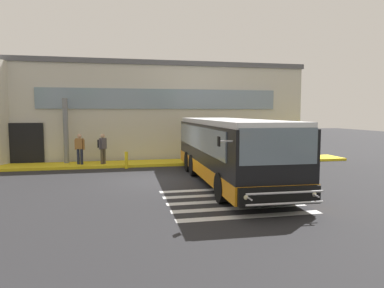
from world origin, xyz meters
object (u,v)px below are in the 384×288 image
at_px(passenger_near_column, 80,147).
at_px(safety_bollard_yellow, 126,160).
at_px(bus_main_foreground, 229,152).
at_px(passenger_by_doorway, 102,147).
at_px(entry_support_column, 66,131).

bearing_deg(passenger_near_column, safety_bollard_yellow, -22.60).
height_order(bus_main_foreground, safety_bollard_yellow, bus_main_foreground).
bearing_deg(passenger_by_doorway, bus_main_foreground, -46.66).
xyz_separation_m(entry_support_column, passenger_by_doorway, (2.01, -0.86, -0.85)).
height_order(bus_main_foreground, passenger_by_doorway, bus_main_foreground).
relative_size(bus_main_foreground, safety_bollard_yellow, 11.79).
height_order(entry_support_column, bus_main_foreground, entry_support_column).
xyz_separation_m(entry_support_column, safety_bollard_yellow, (3.27, -1.80, -1.52)).
height_order(bus_main_foreground, passenger_near_column, bus_main_foreground).
height_order(entry_support_column, passenger_by_doorway, entry_support_column).
relative_size(bus_main_foreground, passenger_by_doorway, 6.34).
bearing_deg(bus_main_foreground, passenger_by_doorway, 133.34).
bearing_deg(safety_bollard_yellow, passenger_near_column, 157.40).
bearing_deg(entry_support_column, passenger_by_doorway, -23.18).
distance_m(entry_support_column, safety_bollard_yellow, 4.03).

